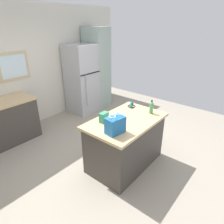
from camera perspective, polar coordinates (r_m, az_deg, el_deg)
The scene contains 10 objects.
ground at distance 3.95m, azimuth -0.57°, elevation -12.43°, with size 6.84×6.84×0.00m, color #9E9384.
back_wall at distance 5.18m, azimuth -22.23°, elevation 11.78°, with size 5.70×0.13×2.78m.
kitchen_island at distance 3.53m, azimuth 3.79°, elevation -8.60°, with size 1.38×0.87×0.89m.
refrigerator at distance 5.59m, azimuth -8.70°, elevation 9.19°, with size 0.70×0.75×1.85m.
tall_cabinet at distance 5.96m, azimuth -4.32°, elevation 12.33°, with size 0.50×0.68×2.24m.
sink_counter at distance 4.70m, azimuth -29.23°, elevation -2.83°, with size 1.41×0.68×1.10m.
shopping_bag at distance 2.87m, azimuth 0.92°, elevation -3.73°, with size 0.29×0.22×0.29m.
small_box at distance 3.20m, azimuth -2.35°, elevation -1.51°, with size 0.15×0.09×0.16m, color #388E66.
bottle at distance 3.55m, azimuth 11.17°, elevation 1.28°, with size 0.07×0.07×0.25m.
ear_defenders at distance 3.82m, azimuth 5.58°, elevation 1.91°, with size 0.20×0.20×0.06m.
Camera 1 is at (-2.41, -2.04, 2.38)m, focal length 32.00 mm.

